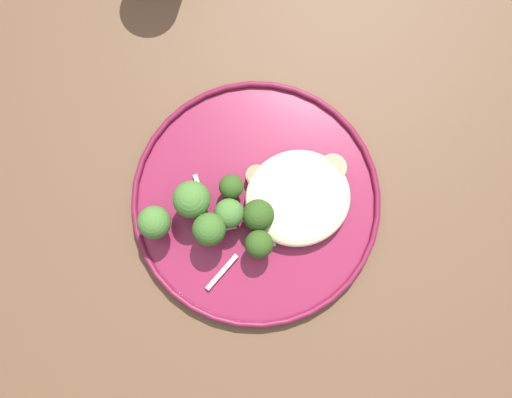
{
  "coord_description": "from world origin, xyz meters",
  "views": [
    {
      "loc": [
        -0.04,
        -0.11,
        1.37
      ],
      "look_at": [
        -0.01,
        -0.01,
        0.76
      ],
      "focal_mm": 37.92,
      "sensor_mm": 36.0,
      "label": 1
    }
  ],
  "objects_px": {
    "seared_scallop_tilted_round": "(287,225)",
    "seared_scallop_left_edge": "(257,176)",
    "broccoli_floret_left_leaning": "(154,223)",
    "dinner_plate": "(256,201)",
    "seared_scallop_tiny_bay": "(333,172)",
    "broccoli_floret_right_tilted": "(192,202)",
    "broccoli_floret_tall_stalk": "(229,214)",
    "seared_scallop_on_noodles": "(318,220)",
    "seared_scallop_large_seared": "(298,172)",
    "broccoli_floret_near_rim": "(209,230)",
    "broccoli_floret_small_sprig": "(231,187)",
    "broccoli_floret_front_edge": "(258,215)",
    "broccoli_floret_split_head": "(259,244)"
  },
  "relations": [
    {
      "from": "seared_scallop_on_noodles",
      "to": "seared_scallop_large_seared",
      "type": "bearing_deg",
      "value": 96.96
    },
    {
      "from": "dinner_plate",
      "to": "seared_scallop_tiny_bay",
      "type": "xyz_separation_m",
      "value": [
        0.09,
        0.01,
        0.01
      ]
    },
    {
      "from": "dinner_plate",
      "to": "seared_scallop_left_edge",
      "type": "height_order",
      "value": "seared_scallop_left_edge"
    },
    {
      "from": "seared_scallop_left_edge",
      "to": "broccoli_floret_tall_stalk",
      "type": "relative_size",
      "value": 0.5
    },
    {
      "from": "broccoli_floret_near_rim",
      "to": "seared_scallop_large_seared",
      "type": "bearing_deg",
      "value": 20.55
    },
    {
      "from": "broccoli_floret_split_head",
      "to": "broccoli_floret_near_rim",
      "type": "bearing_deg",
      "value": 149.75
    },
    {
      "from": "dinner_plate",
      "to": "broccoli_floret_right_tilted",
      "type": "xyz_separation_m",
      "value": [
        -0.07,
        0.01,
        0.04
      ]
    },
    {
      "from": "dinner_plate",
      "to": "seared_scallop_tiny_bay",
      "type": "height_order",
      "value": "seared_scallop_tiny_bay"
    },
    {
      "from": "broccoli_floret_small_sprig",
      "to": "broccoli_floret_split_head",
      "type": "relative_size",
      "value": 0.89
    },
    {
      "from": "broccoli_floret_tall_stalk",
      "to": "broccoli_floret_left_leaning",
      "type": "bearing_deg",
      "value": 172.9
    },
    {
      "from": "broccoli_floret_right_tilted",
      "to": "broccoli_floret_left_leaning",
      "type": "bearing_deg",
      "value": -166.04
    },
    {
      "from": "seared_scallop_tilted_round",
      "to": "broccoli_floret_near_rim",
      "type": "relative_size",
      "value": 0.4
    },
    {
      "from": "seared_scallop_tilted_round",
      "to": "seared_scallop_left_edge",
      "type": "distance_m",
      "value": 0.07
    },
    {
      "from": "seared_scallop_left_edge",
      "to": "seared_scallop_on_noodles",
      "type": "height_order",
      "value": "same"
    },
    {
      "from": "broccoli_floret_tall_stalk",
      "to": "broccoli_floret_small_sprig",
      "type": "bearing_deg",
      "value": 71.91
    },
    {
      "from": "seared_scallop_large_seared",
      "to": "broccoli_floret_right_tilted",
      "type": "distance_m",
      "value": 0.13
    },
    {
      "from": "broccoli_floret_front_edge",
      "to": "broccoli_floret_near_rim",
      "type": "bearing_deg",
      "value": -176.5
    },
    {
      "from": "seared_scallop_on_noodles",
      "to": "broccoli_floret_left_leaning",
      "type": "distance_m",
      "value": 0.18
    },
    {
      "from": "broccoli_floret_front_edge",
      "to": "broccoli_floret_left_leaning",
      "type": "distance_m",
      "value": 0.11
    },
    {
      "from": "dinner_plate",
      "to": "broccoli_floret_tall_stalk",
      "type": "relative_size",
      "value": 5.87
    },
    {
      "from": "seared_scallop_large_seared",
      "to": "seared_scallop_tiny_bay",
      "type": "height_order",
      "value": "seared_scallop_tiny_bay"
    },
    {
      "from": "seared_scallop_tilted_round",
      "to": "seared_scallop_large_seared",
      "type": "xyz_separation_m",
      "value": [
        0.03,
        0.06,
        -0.0
      ]
    },
    {
      "from": "broccoli_floret_small_sprig",
      "to": "broccoli_floret_tall_stalk",
      "type": "bearing_deg",
      "value": -108.09
    },
    {
      "from": "seared_scallop_left_edge",
      "to": "seared_scallop_tiny_bay",
      "type": "relative_size",
      "value": 0.79
    },
    {
      "from": "broccoli_floret_small_sprig",
      "to": "broccoli_floret_left_leaning",
      "type": "xyz_separation_m",
      "value": [
        -0.09,
        -0.02,
        0.01
      ]
    },
    {
      "from": "seared_scallop_left_edge",
      "to": "broccoli_floret_left_leaning",
      "type": "distance_m",
      "value": 0.13
    },
    {
      "from": "seared_scallop_large_seared",
      "to": "broccoli_floret_tall_stalk",
      "type": "bearing_deg",
      "value": -161.34
    },
    {
      "from": "seared_scallop_tiny_bay",
      "to": "broccoli_floret_split_head",
      "type": "relative_size",
      "value": 0.67
    },
    {
      "from": "broccoli_floret_front_edge",
      "to": "dinner_plate",
      "type": "bearing_deg",
      "value": 82.46
    },
    {
      "from": "broccoli_floret_right_tilted",
      "to": "broccoli_floret_small_sprig",
      "type": "bearing_deg",
      "value": 9.93
    },
    {
      "from": "seared_scallop_large_seared",
      "to": "broccoli_floret_right_tilted",
      "type": "relative_size",
      "value": 0.42
    },
    {
      "from": "seared_scallop_on_noodles",
      "to": "broccoli_floret_right_tilted",
      "type": "xyz_separation_m",
      "value": [
        -0.13,
        0.05,
        0.03
      ]
    },
    {
      "from": "seared_scallop_tilted_round",
      "to": "broccoli_floret_small_sprig",
      "type": "xyz_separation_m",
      "value": [
        -0.05,
        0.06,
        0.01
      ]
    },
    {
      "from": "broccoli_floret_small_sprig",
      "to": "dinner_plate",
      "type": "bearing_deg",
      "value": -36.18
    },
    {
      "from": "broccoli_floret_left_leaning",
      "to": "broccoli_floret_split_head",
      "type": "distance_m",
      "value": 0.12
    },
    {
      "from": "broccoli_floret_front_edge",
      "to": "seared_scallop_tilted_round",
      "type": "bearing_deg",
      "value": -29.29
    },
    {
      "from": "seared_scallop_on_noodles",
      "to": "broccoli_floret_small_sprig",
      "type": "xyz_separation_m",
      "value": [
        -0.09,
        0.06,
        0.02
      ]
    },
    {
      "from": "seared_scallop_large_seared",
      "to": "broccoli_floret_small_sprig",
      "type": "height_order",
      "value": "broccoli_floret_small_sprig"
    },
    {
      "from": "dinner_plate",
      "to": "broccoli_floret_near_rim",
      "type": "bearing_deg",
      "value": -157.39
    },
    {
      "from": "seared_scallop_left_edge",
      "to": "seared_scallop_tilted_round",
      "type": "bearing_deg",
      "value": -73.01
    },
    {
      "from": "seared_scallop_large_seared",
      "to": "broccoli_floret_small_sprig",
      "type": "distance_m",
      "value": 0.08
    },
    {
      "from": "broccoli_floret_right_tilted",
      "to": "broccoli_floret_tall_stalk",
      "type": "height_order",
      "value": "broccoli_floret_right_tilted"
    },
    {
      "from": "seared_scallop_large_seared",
      "to": "broccoli_floret_near_rim",
      "type": "relative_size",
      "value": 0.44
    },
    {
      "from": "seared_scallop_on_noodles",
      "to": "broccoli_floret_right_tilted",
      "type": "distance_m",
      "value": 0.14
    },
    {
      "from": "seared_scallop_large_seared",
      "to": "seared_scallop_tilted_round",
      "type": "bearing_deg",
      "value": -117.2
    },
    {
      "from": "broccoli_floret_near_rim",
      "to": "broccoli_floret_right_tilted",
      "type": "xyz_separation_m",
      "value": [
        -0.01,
        0.03,
        0.0
      ]
    },
    {
      "from": "dinner_plate",
      "to": "broccoli_floret_small_sprig",
      "type": "height_order",
      "value": "broccoli_floret_small_sprig"
    },
    {
      "from": "broccoli_floret_front_edge",
      "to": "broccoli_floret_tall_stalk",
      "type": "distance_m",
      "value": 0.03
    },
    {
      "from": "seared_scallop_tiny_bay",
      "to": "broccoli_floret_front_edge",
      "type": "height_order",
      "value": "broccoli_floret_front_edge"
    },
    {
      "from": "broccoli_floret_front_edge",
      "to": "broccoli_floret_left_leaning",
      "type": "relative_size",
      "value": 0.84
    }
  ]
}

